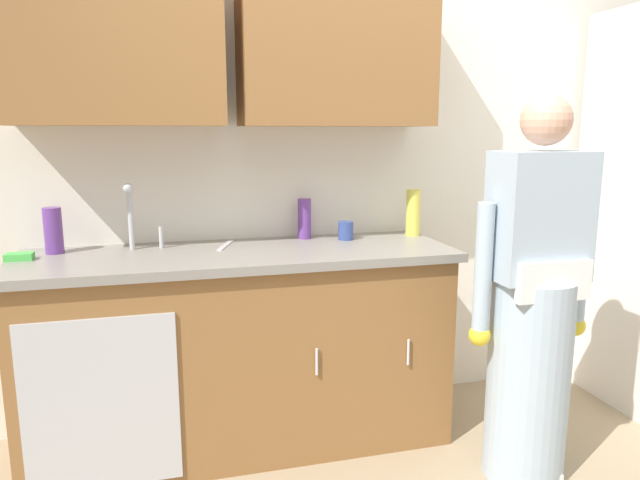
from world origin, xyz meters
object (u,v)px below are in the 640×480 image
person_at_sink (532,322)px  bottle_soap (53,231)px  sink (140,259)px  cup_by_sink (346,231)px  knife_on_counter (225,245)px  bottle_dish_liquid (413,213)px  sponge (19,257)px  bottle_water_tall (304,219)px

person_at_sink → bottle_soap: bearing=159.0°
bottle_soap → sink: bearing=-21.6°
cup_by_sink → person_at_sink: bearing=-50.7°
person_at_sink → sink: bearing=159.2°
person_at_sink → knife_on_counter: size_ratio=6.75×
bottle_dish_liquid → cup_by_sink: bottle_dish_liquid is taller
cup_by_sink → sponge: 1.48m
person_at_sink → bottle_soap: (-1.95, 0.75, 0.35)m
knife_on_counter → sponge: sponge is taller
sponge → person_at_sink: bearing=-17.1°
person_at_sink → bottle_water_tall: (-0.78, 0.81, 0.35)m
person_at_sink → knife_on_counter: 1.41m
sink → person_at_sink: bearing=-20.8°
sink → person_at_sink: 1.70m
sink → knife_on_counter: bearing=17.2°
bottle_dish_liquid → bottle_soap: size_ratio=1.18×
bottle_water_tall → knife_on_counter: bearing=-167.4°
sponge → bottle_soap: bearing=42.2°
bottle_soap → cup_by_sink: 1.35m
sink → bottle_soap: bearing=158.4°
sink → cup_by_sink: bearing=7.2°
bottle_water_tall → knife_on_counter: 0.43m
cup_by_sink → sponge: bearing=-176.6°
sink → person_at_sink: person_at_sink is taller
bottle_water_tall → bottle_soap: size_ratio=0.98×
bottle_water_tall → sponge: 1.30m
bottle_water_tall → sink: bearing=-165.1°
person_at_sink → sponge: bearing=162.9°
person_at_sink → cup_by_sink: 0.98m
sponge → cup_by_sink: bearing=3.4°
sink → bottle_soap: sink is taller
bottle_dish_liquid → cup_by_sink: 0.38m
bottle_soap → knife_on_counter: size_ratio=0.86×
bottle_soap → sponge: 0.19m
sink → bottle_water_tall: sink is taller
sink → bottle_water_tall: bearing=14.9°
bottle_soap → sponge: (-0.12, -0.11, -0.09)m
sink → bottle_soap: (-0.37, 0.15, 0.12)m
person_at_sink → bottle_dish_liquid: 0.86m
cup_by_sink → sponge: size_ratio=0.84×
person_at_sink → bottle_soap: person_at_sink is taller
bottle_soap → sponge: bottle_soap is taller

